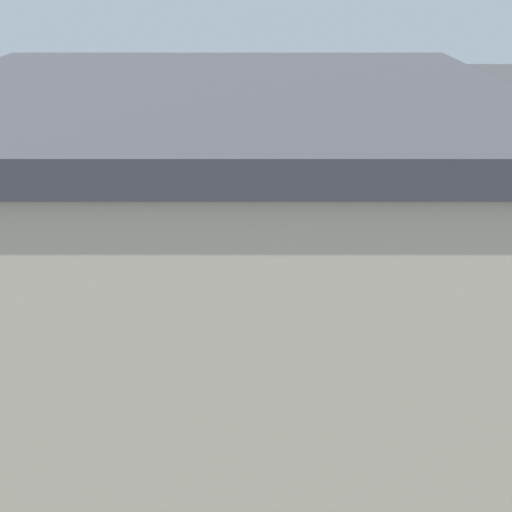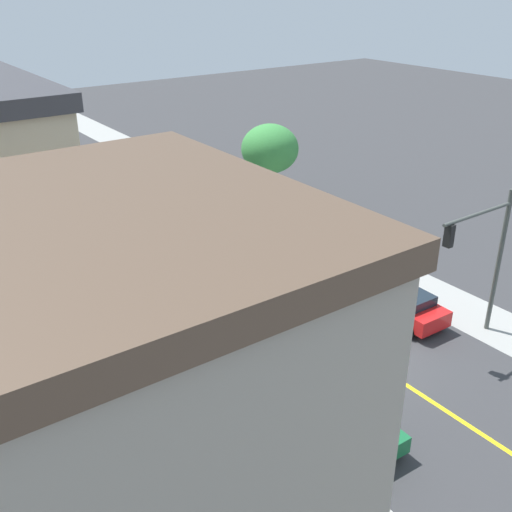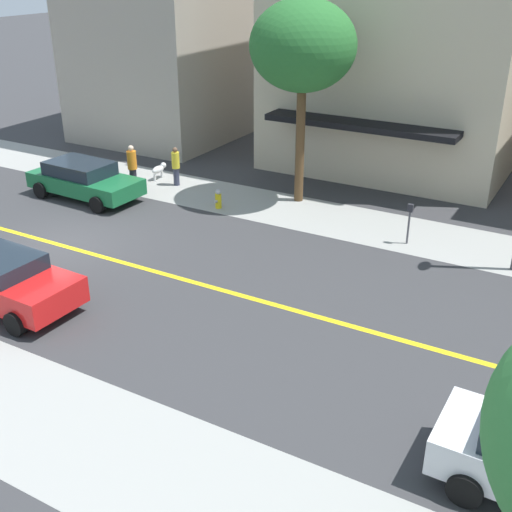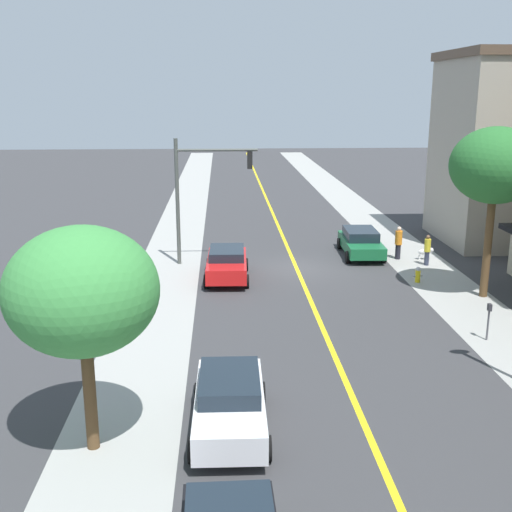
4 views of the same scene
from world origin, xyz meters
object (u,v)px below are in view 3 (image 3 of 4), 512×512
(fire_hydrant, at_px, (218,199))
(red_sedan_right_curb, at_px, (3,279))
(green_sedan_left_curb, at_px, (84,179))
(street_tree_left_near, at_px, (303,47))
(pedestrian_orange_shirt, at_px, (132,166))
(small_dog, at_px, (159,169))
(parking_meter, at_px, (409,218))
(pedestrian_yellow_shirt, at_px, (176,165))

(fire_hydrant, relative_size, red_sedan_right_curb, 0.17)
(green_sedan_left_curb, bearing_deg, street_tree_left_near, 29.78)
(red_sedan_right_curb, height_order, pedestrian_orange_shirt, pedestrian_orange_shirt)
(green_sedan_left_curb, xyz_separation_m, small_dog, (-3.29, 1.10, -0.34))
(parking_meter, bearing_deg, pedestrian_orange_shirt, -89.41)
(parking_meter, distance_m, pedestrian_yellow_shirt, 10.19)
(fire_hydrant, xyz_separation_m, pedestrian_orange_shirt, (-0.22, -4.26, 0.57))
(red_sedan_right_curb, relative_size, pedestrian_yellow_shirt, 2.76)
(parking_meter, distance_m, green_sedan_left_curb, 12.51)
(street_tree_left_near, relative_size, green_sedan_left_curb, 1.59)
(street_tree_left_near, relative_size, red_sedan_right_curb, 1.66)
(fire_hydrant, relative_size, green_sedan_left_curb, 0.16)
(green_sedan_left_curb, bearing_deg, small_dog, 73.72)
(parking_meter, height_order, small_dog, parking_meter)
(street_tree_left_near, bearing_deg, red_sedan_right_curb, -16.41)
(red_sedan_right_curb, bearing_deg, fire_hydrant, 84.79)
(fire_hydrant, bearing_deg, small_dog, -112.34)
(pedestrian_orange_shirt, bearing_deg, small_dog, 21.60)
(red_sedan_right_curb, bearing_deg, green_sedan_left_curb, 120.40)
(street_tree_left_near, distance_m, pedestrian_orange_shirt, 8.34)
(small_dog, bearing_deg, pedestrian_orange_shirt, 172.71)
(fire_hydrant, relative_size, small_dog, 0.89)
(red_sedan_right_curb, distance_m, pedestrian_orange_shirt, 9.79)
(street_tree_left_near, height_order, green_sedan_left_curb, street_tree_left_near)
(green_sedan_left_curb, bearing_deg, red_sedan_right_curb, -59.02)
(parking_meter, distance_m, small_dog, 11.35)
(street_tree_left_near, bearing_deg, pedestrian_yellow_shirt, -80.43)
(pedestrian_yellow_shirt, relative_size, small_dog, 1.89)
(street_tree_left_near, xyz_separation_m, pedestrian_orange_shirt, (2.03, -6.51, -4.80))
(green_sedan_left_curb, bearing_deg, pedestrian_orange_shirt, 66.03)
(green_sedan_left_curb, distance_m, small_dog, 3.48)
(parking_meter, xyz_separation_m, small_dog, (-1.33, -11.26, -0.49))
(pedestrian_yellow_shirt, bearing_deg, small_dog, 112.26)
(red_sedan_right_curb, bearing_deg, parking_meter, 50.18)
(green_sedan_left_curb, bearing_deg, fire_hydrant, 19.59)
(street_tree_left_near, relative_size, small_dog, 8.71)
(parking_meter, relative_size, small_dog, 1.63)
(street_tree_left_near, bearing_deg, pedestrian_orange_shirt, -72.63)
(small_dog, bearing_deg, green_sedan_left_curb, 161.88)
(street_tree_left_near, xyz_separation_m, green_sedan_left_curb, (3.87, -7.41, -4.98))
(street_tree_left_near, distance_m, red_sedan_right_curb, 12.78)
(red_sedan_right_curb, bearing_deg, pedestrian_yellow_shirt, 101.74)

